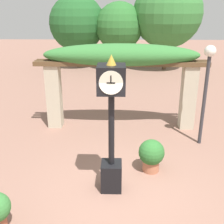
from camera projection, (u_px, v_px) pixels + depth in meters
ground_plane at (121, 192)px, 6.13m from camera, size 60.00×60.00×0.00m
pedestal_clock at (111, 123)px, 5.72m from camera, size 0.54×0.59×2.97m
pergola at (121, 63)px, 8.76m from camera, size 5.42×1.05×2.76m
potted_plant_near_left at (151, 154)px, 6.81m from camera, size 0.63×0.63×0.82m
lamp_post at (207, 76)px, 7.64m from camera, size 0.31×0.31×2.86m
tree_line at (130, 19)px, 17.32m from camera, size 9.47×4.45×5.52m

